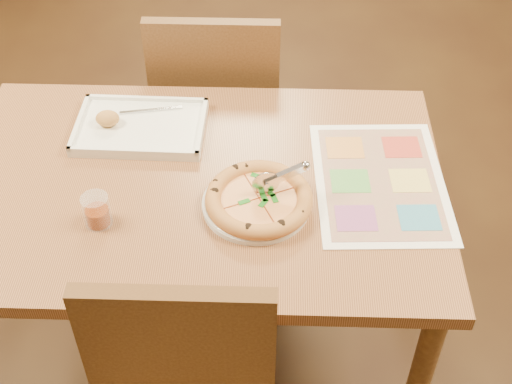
{
  "coord_description": "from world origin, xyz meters",
  "views": [
    {
      "loc": [
        0.19,
        -1.37,
        2.01
      ],
      "look_at": [
        0.15,
        -0.09,
        0.77
      ],
      "focal_mm": 50.0,
      "sensor_mm": 36.0,
      "label": 1
    }
  ],
  "objects_px": {
    "glass_tumbler": "(97,212)",
    "pizza": "(259,199)",
    "dining_table": "(201,204)",
    "chair_far": "(217,94)",
    "appetizer_tray": "(138,128)",
    "pizza_cutter": "(279,177)",
    "plate": "(256,204)",
    "menu": "(380,181)"
  },
  "relations": [
    {
      "from": "dining_table",
      "to": "menu",
      "type": "bearing_deg",
      "value": 1.57
    },
    {
      "from": "plate",
      "to": "chair_far",
      "type": "bearing_deg",
      "value": 102.63
    },
    {
      "from": "dining_table",
      "to": "pizza_cutter",
      "type": "height_order",
      "value": "pizza_cutter"
    },
    {
      "from": "plate",
      "to": "pizza_cutter",
      "type": "height_order",
      "value": "pizza_cutter"
    },
    {
      "from": "appetizer_tray",
      "to": "dining_table",
      "type": "bearing_deg",
      "value": -47.02
    },
    {
      "from": "dining_table",
      "to": "plate",
      "type": "bearing_deg",
      "value": -29.35
    },
    {
      "from": "appetizer_tray",
      "to": "pizza_cutter",
      "type": "bearing_deg",
      "value": -33.75
    },
    {
      "from": "glass_tumbler",
      "to": "menu",
      "type": "xyz_separation_m",
      "value": [
        0.72,
        0.17,
        -0.04
      ]
    },
    {
      "from": "chair_far",
      "to": "plate",
      "type": "height_order",
      "value": "chair_far"
    },
    {
      "from": "plate",
      "to": "pizza",
      "type": "distance_m",
      "value": 0.02
    },
    {
      "from": "dining_table",
      "to": "glass_tumbler",
      "type": "distance_m",
      "value": 0.31
    },
    {
      "from": "plate",
      "to": "menu",
      "type": "relative_size",
      "value": 0.58
    },
    {
      "from": "pizza",
      "to": "plate",
      "type": "bearing_deg",
      "value": 155.79
    },
    {
      "from": "plate",
      "to": "pizza_cutter",
      "type": "relative_size",
      "value": 1.98
    },
    {
      "from": "pizza_cutter",
      "to": "glass_tumbler",
      "type": "distance_m",
      "value": 0.46
    },
    {
      "from": "appetizer_tray",
      "to": "menu",
      "type": "relative_size",
      "value": 0.78
    },
    {
      "from": "plate",
      "to": "menu",
      "type": "height_order",
      "value": "plate"
    },
    {
      "from": "dining_table",
      "to": "pizza",
      "type": "relative_size",
      "value": 4.74
    },
    {
      "from": "dining_table",
      "to": "glass_tumbler",
      "type": "height_order",
      "value": "glass_tumbler"
    },
    {
      "from": "appetizer_tray",
      "to": "pizza",
      "type": "bearing_deg",
      "value": -39.92
    },
    {
      "from": "pizza",
      "to": "pizza_cutter",
      "type": "distance_m",
      "value": 0.08
    },
    {
      "from": "appetizer_tray",
      "to": "glass_tumbler",
      "type": "bearing_deg",
      "value": -96.96
    },
    {
      "from": "pizza_cutter",
      "to": "pizza",
      "type": "bearing_deg",
      "value": -168.06
    },
    {
      "from": "plate",
      "to": "pizza_cutter",
      "type": "distance_m",
      "value": 0.1
    },
    {
      "from": "chair_far",
      "to": "glass_tumbler",
      "type": "height_order",
      "value": "chair_far"
    },
    {
      "from": "pizza_cutter",
      "to": "chair_far",
      "type": "bearing_deg",
      "value": 92.39
    },
    {
      "from": "glass_tumbler",
      "to": "dining_table",
      "type": "bearing_deg",
      "value": 33.68
    },
    {
      "from": "chair_far",
      "to": "appetizer_tray",
      "type": "distance_m",
      "value": 0.47
    },
    {
      "from": "pizza",
      "to": "menu",
      "type": "relative_size",
      "value": 0.58
    },
    {
      "from": "chair_far",
      "to": "menu",
      "type": "height_order",
      "value": "chair_far"
    },
    {
      "from": "plate",
      "to": "menu",
      "type": "xyz_separation_m",
      "value": [
        0.33,
        0.1,
        -0.0
      ]
    },
    {
      "from": "appetizer_tray",
      "to": "glass_tumbler",
      "type": "height_order",
      "value": "glass_tumbler"
    },
    {
      "from": "plate",
      "to": "appetizer_tray",
      "type": "bearing_deg",
      "value": 139.79
    },
    {
      "from": "dining_table",
      "to": "chair_far",
      "type": "distance_m",
      "value": 0.61
    },
    {
      "from": "glass_tumbler",
      "to": "pizza",
      "type": "bearing_deg",
      "value": 9.58
    },
    {
      "from": "dining_table",
      "to": "chair_far",
      "type": "relative_size",
      "value": 2.77
    },
    {
      "from": "plate",
      "to": "glass_tumbler",
      "type": "relative_size",
      "value": 3.22
    },
    {
      "from": "plate",
      "to": "appetizer_tray",
      "type": "xyz_separation_m",
      "value": [
        -0.35,
        0.29,
        0.01
      ]
    },
    {
      "from": "chair_far",
      "to": "glass_tumbler",
      "type": "relative_size",
      "value": 5.48
    },
    {
      "from": "plate",
      "to": "pizza_cutter",
      "type": "xyz_separation_m",
      "value": [
        0.06,
        0.02,
        0.07
      ]
    },
    {
      "from": "plate",
      "to": "appetizer_tray",
      "type": "height_order",
      "value": "appetizer_tray"
    },
    {
      "from": "pizza",
      "to": "pizza_cutter",
      "type": "relative_size",
      "value": 1.97
    }
  ]
}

